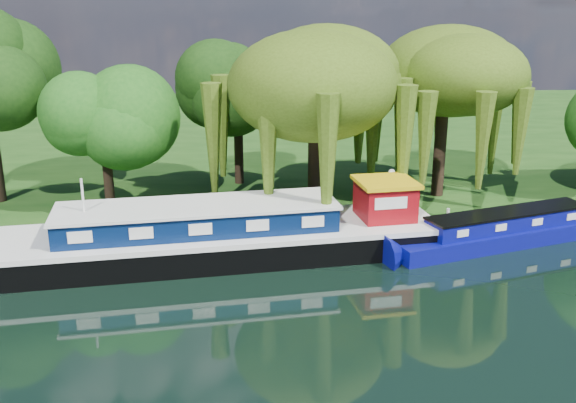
{
  "coord_description": "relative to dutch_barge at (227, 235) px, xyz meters",
  "views": [
    {
      "loc": [
        -7.18,
        -21.86,
        11.43
      ],
      "look_at": [
        -5.32,
        5.79,
        2.8
      ],
      "focal_mm": 40.0,
      "sensor_mm": 36.0,
      "label": 1
    }
  ],
  "objects": [
    {
      "name": "ground",
      "position": [
        8.15,
        -6.31,
        -1.07
      ],
      "size": [
        120.0,
        120.0,
        0.0
      ],
      "primitive_type": "plane",
      "color": "black"
    },
    {
      "name": "far_bank",
      "position": [
        8.15,
        27.69,
        -0.84
      ],
      "size": [
        120.0,
        52.0,
        0.45
      ],
      "primitive_type": "cube",
      "color": "#173F11",
      "rests_on": "ground"
    },
    {
      "name": "dutch_barge",
      "position": [
        0.0,
        0.0,
        0.0
      ],
      "size": [
        20.79,
        7.24,
        4.3
      ],
      "rotation": [
        0.0,
        0.0,
        0.13
      ],
      "color": "black",
      "rests_on": "ground"
    },
    {
      "name": "narrowboat",
      "position": [
        13.75,
        0.75,
        -0.42
      ],
      "size": [
        12.47,
        5.8,
        1.81
      ],
      "rotation": [
        0.0,
        0.0,
        0.31
      ],
      "color": "#080B70",
      "rests_on": "ground"
    },
    {
      "name": "red_dinghy",
      "position": [
        -8.37,
        -0.95,
        -1.07
      ],
      "size": [
        3.56,
        2.81,
        0.67
      ],
      "primitive_type": "imported",
      "rotation": [
        0.0,
        0.0,
        1.74
      ],
      "color": "maroon",
      "rests_on": "ground"
    },
    {
      "name": "willow_left",
      "position": [
        4.65,
        5.34,
        6.23
      ],
      "size": [
        7.86,
        7.86,
        9.42
      ],
      "color": "black",
      "rests_on": "far_bank"
    },
    {
      "name": "willow_right",
      "position": [
        12.28,
        7.77,
        5.87
      ],
      "size": [
        7.3,
        7.3,
        8.89
      ],
      "color": "black",
      "rests_on": "far_bank"
    },
    {
      "name": "tree_far_left",
      "position": [
        -6.43,
        5.59,
        4.6
      ],
      "size": [
        4.72,
        4.72,
        7.6
      ],
      "color": "black",
      "rests_on": "far_bank"
    },
    {
      "name": "tree_far_mid",
      "position": [
        0.52,
        11.23,
        4.99
      ],
      "size": [
        4.96,
        4.96,
        8.12
      ],
      "color": "black",
      "rests_on": "far_bank"
    },
    {
      "name": "lamppost",
      "position": [
        8.65,
        4.19,
        1.35
      ],
      "size": [
        0.36,
        0.36,
        2.56
      ],
      "color": "silver",
      "rests_on": "far_bank"
    },
    {
      "name": "mooring_posts",
      "position": [
        7.65,
        2.09,
        -0.12
      ],
      "size": [
        19.16,
        0.16,
        1.0
      ],
      "color": "silver",
      "rests_on": "far_bank"
    }
  ]
}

